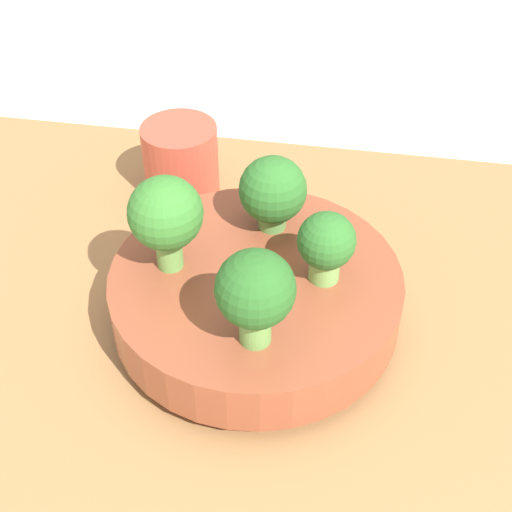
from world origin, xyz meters
TOP-DOWN VIEW (x-y plane):
  - ground_plane at (0.00, 0.00)m, footprint 6.00×6.00m
  - table at (0.00, 0.00)m, footprint 1.13×0.60m
  - bowl at (0.02, -0.00)m, footprint 0.25×0.25m
  - broccoli_floret_right at (0.09, 0.00)m, footprint 0.06×0.06m
  - broccoli_floret_left at (-0.04, -0.01)m, footprint 0.05×0.05m
  - broccoli_floret_back at (0.01, 0.07)m, footprint 0.06×0.06m
  - broccoli_floret_front at (0.02, -0.07)m, footprint 0.06×0.06m
  - cup at (0.13, -0.18)m, footprint 0.08×0.08m

SIDE VIEW (x-z plane):
  - ground_plane at x=0.00m, z-range 0.00..0.00m
  - table at x=0.00m, z-range 0.00..0.03m
  - bowl at x=0.02m, z-range 0.04..0.10m
  - cup at x=0.13m, z-range 0.03..0.11m
  - broccoli_floret_left at x=-0.04m, z-range 0.10..0.16m
  - broccoli_floret_front at x=0.02m, z-range 0.09..0.17m
  - broccoli_floret_back at x=0.01m, z-range 0.10..0.18m
  - broccoli_floret_right at x=0.09m, z-range 0.10..0.19m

